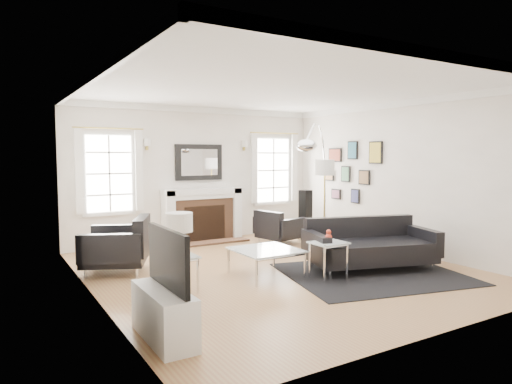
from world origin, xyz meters
TOP-DOWN VIEW (x-y plane):
  - floor at (0.00, 0.00)m, footprint 6.00×6.00m
  - back_wall at (0.00, 3.00)m, footprint 5.50×0.04m
  - front_wall at (0.00, -3.00)m, footprint 5.50×0.04m
  - left_wall at (-2.75, 0.00)m, footprint 0.04×6.00m
  - right_wall at (2.75, 0.00)m, footprint 0.04×6.00m
  - ceiling at (0.00, 0.00)m, footprint 5.50×6.00m
  - crown_molding at (0.00, 0.00)m, footprint 5.50×6.00m
  - fireplace at (0.00, 2.79)m, footprint 1.70×0.69m
  - mantel_mirror at (0.00, 2.95)m, footprint 1.05×0.07m
  - window_left at (-1.85, 2.95)m, footprint 1.24×0.15m
  - window_right at (1.85, 2.95)m, footprint 1.24×0.15m
  - gallery_wall at (2.72, 1.30)m, footprint 0.04×1.73m
  - tv_unit at (-2.44, -1.70)m, footprint 0.35×1.00m
  - area_rug at (1.10, -0.98)m, footprint 2.98×2.66m
  - sofa at (1.30, -0.68)m, footprint 2.18×1.44m
  - armchair_left at (-2.14, 1.15)m, footprint 1.26×1.32m
  - armchair_right at (1.21, 1.78)m, footprint 0.91×0.98m
  - coffee_table at (-0.33, -0.21)m, footprint 0.91×0.91m
  - side_table_left at (-1.74, -0.31)m, footprint 0.44×0.44m
  - nesting_table at (0.35, -0.82)m, footprint 0.49×0.41m
  - gourd_lamp at (-1.74, -0.31)m, footprint 0.36×0.36m
  - orange_vase at (0.35, -0.82)m, footprint 0.10×0.10m
  - arc_floor_lamp at (1.48, 0.87)m, footprint 1.75×1.62m
  - stick_floor_lamp at (1.39, 0.54)m, footprint 0.35×0.35m
  - speaker_tower at (1.96, 1.85)m, footprint 0.24×0.24m

SIDE VIEW (x-z plane):
  - floor at x=0.00m, z-range 0.00..0.00m
  - area_rug at x=1.10m, z-range 0.00..0.01m
  - armchair_right at x=1.21m, z-range 0.03..0.60m
  - tv_unit at x=-2.44m, z-range -0.22..0.87m
  - sofa at x=1.30m, z-range 0.03..0.68m
  - coffee_table at x=-0.33m, z-range 0.17..0.57m
  - side_table_left at x=-1.74m, z-range 0.14..0.62m
  - armchair_left at x=-2.14m, z-range 0.04..0.74m
  - nesting_table at x=0.35m, z-range 0.15..0.70m
  - speaker_tower at x=1.96m, z-range 0.00..1.06m
  - fireplace at x=0.00m, z-range -0.01..1.10m
  - orange_vase at x=0.35m, z-range 0.55..0.72m
  - gourd_lamp at x=-1.74m, z-range 0.53..1.09m
  - arc_floor_lamp at x=1.48m, z-range 0.10..2.58m
  - back_wall at x=0.00m, z-range 0.00..2.80m
  - front_wall at x=0.00m, z-range 0.00..2.80m
  - left_wall at x=-2.75m, z-range 0.00..2.80m
  - right_wall at x=2.75m, z-range 0.00..2.80m
  - window_left at x=-1.85m, z-range 0.65..2.27m
  - window_right at x=1.85m, z-range 0.65..2.27m
  - stick_floor_lamp at x=1.39m, z-range 0.63..2.35m
  - gallery_wall at x=2.72m, z-range 0.89..2.18m
  - mantel_mirror at x=0.00m, z-range 1.27..2.02m
  - crown_molding at x=0.00m, z-range 2.68..2.80m
  - ceiling at x=0.00m, z-range 2.79..2.81m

